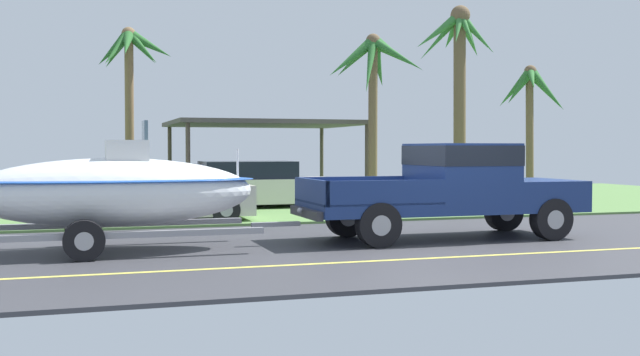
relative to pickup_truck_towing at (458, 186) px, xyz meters
name	(u,v)px	position (x,y,z in m)	size (l,w,h in m)	color
ground	(303,209)	(-0.86, 7.85, -1.04)	(36.00, 22.00, 0.11)	#38383D
pickup_truck_towing	(458,186)	(0.00, 0.00, 0.00)	(5.64, 1.98, 1.84)	navy
boat_on_trailer	(111,191)	(-6.53, 0.00, 0.00)	(5.96, 2.14, 2.22)	gray
parked_sedan_near	(253,186)	(-2.25, 8.19, -0.35)	(4.70, 1.91, 1.38)	beige
parked_sedan_far	(153,194)	(-5.41, 4.80, -0.35)	(4.43, 1.83, 1.38)	beige
carport_awning	(263,125)	(-1.04, 12.04, 1.52)	(6.28, 5.30, 2.67)	#4C4238
palm_tree_near_left	(130,62)	(-5.33, 14.13, 3.75)	(2.79, 3.17, 6.02)	brown
palm_tree_near_right	(532,96)	(8.93, 11.07, 2.68)	(2.66, 2.84, 4.83)	brown
palm_tree_far_left	(459,58)	(5.57, 10.42, 3.88)	(3.20, 2.51, 6.69)	brown
palm_tree_far_right	(374,72)	(1.78, 8.89, 3.12)	(3.12, 2.85, 5.34)	brown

